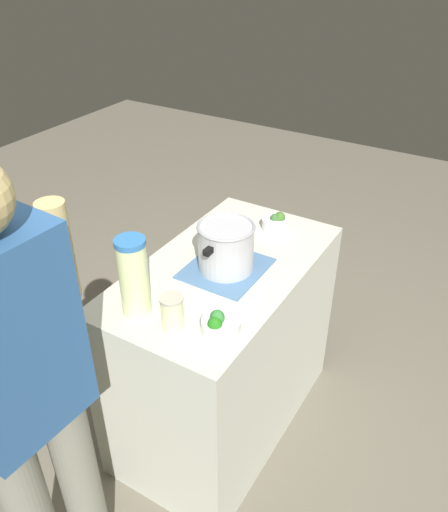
{
  "coord_description": "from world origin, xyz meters",
  "views": [
    {
      "loc": [
        1.49,
        0.9,
        2.07
      ],
      "look_at": [
        0.0,
        0.0,
        0.95
      ],
      "focal_mm": 36.23,
      "sensor_mm": 36.0,
      "label": 1
    }
  ],
  "objects_px": {
    "broccoli_bowl_front": "(275,222)",
    "broccoli_bowl_center": "(219,324)",
    "cooking_pot": "(226,246)",
    "lemonade_pitcher": "(134,276)",
    "person_cook": "(28,402)",
    "mason_jar": "(172,312)"
  },
  "relations": [
    {
      "from": "broccoli_bowl_front",
      "to": "broccoli_bowl_center",
      "type": "bearing_deg",
      "value": 11.7
    },
    {
      "from": "broccoli_bowl_front",
      "to": "broccoli_bowl_center",
      "type": "relative_size",
      "value": 0.84
    },
    {
      "from": "cooking_pot",
      "to": "broccoli_bowl_front",
      "type": "xyz_separation_m",
      "value": [
        -0.4,
        0.02,
        -0.08
      ]
    },
    {
      "from": "lemonade_pitcher",
      "to": "person_cook",
      "type": "distance_m",
      "value": 0.52
    },
    {
      "from": "cooking_pot",
      "to": "person_cook",
      "type": "bearing_deg",
      "value": -7.69
    },
    {
      "from": "lemonade_pitcher",
      "to": "broccoli_bowl_front",
      "type": "height_order",
      "value": "lemonade_pitcher"
    },
    {
      "from": "cooking_pot",
      "to": "person_cook",
      "type": "relative_size",
      "value": 0.18
    },
    {
      "from": "broccoli_bowl_front",
      "to": "person_cook",
      "type": "relative_size",
      "value": 0.07
    },
    {
      "from": "cooking_pot",
      "to": "broccoli_bowl_front",
      "type": "bearing_deg",
      "value": 176.74
    },
    {
      "from": "mason_jar",
      "to": "cooking_pot",
      "type": "bearing_deg",
      "value": -176.2
    },
    {
      "from": "lemonade_pitcher",
      "to": "broccoli_bowl_front",
      "type": "relative_size",
      "value": 2.61
    },
    {
      "from": "mason_jar",
      "to": "broccoli_bowl_front",
      "type": "distance_m",
      "value": 0.8
    },
    {
      "from": "mason_jar",
      "to": "person_cook",
      "type": "xyz_separation_m",
      "value": [
        0.5,
        -0.15,
        -0.04
      ]
    },
    {
      "from": "mason_jar",
      "to": "broccoli_bowl_front",
      "type": "height_order",
      "value": "mason_jar"
    },
    {
      "from": "lemonade_pitcher",
      "to": "mason_jar",
      "type": "xyz_separation_m",
      "value": [
        0.01,
        0.16,
        -0.09
      ]
    },
    {
      "from": "cooking_pot",
      "to": "lemonade_pitcher",
      "type": "xyz_separation_m",
      "value": [
        0.39,
        -0.14,
        0.04
      ]
    },
    {
      "from": "mason_jar",
      "to": "person_cook",
      "type": "relative_size",
      "value": 0.08
    },
    {
      "from": "mason_jar",
      "to": "broccoli_bowl_front",
      "type": "bearing_deg",
      "value": -179.73
    },
    {
      "from": "cooking_pot",
      "to": "lemonade_pitcher",
      "type": "relative_size",
      "value": 0.99
    },
    {
      "from": "cooking_pot",
      "to": "broccoli_bowl_center",
      "type": "bearing_deg",
      "value": 27.59
    },
    {
      "from": "mason_jar",
      "to": "broccoli_bowl_center",
      "type": "distance_m",
      "value": 0.16
    },
    {
      "from": "cooking_pot",
      "to": "broccoli_bowl_front",
      "type": "height_order",
      "value": "cooking_pot"
    }
  ]
}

